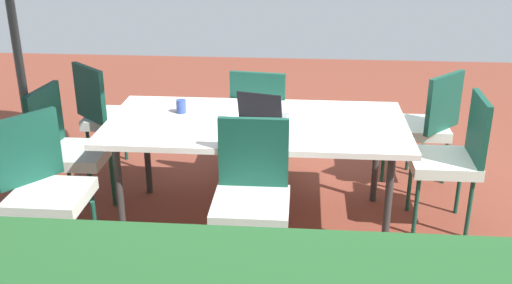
% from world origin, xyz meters
% --- Properties ---
extents(ground_plane, '(10.00, 10.00, 0.02)m').
position_xyz_m(ground_plane, '(0.00, 0.00, -0.01)').
color(ground_plane, brown).
extents(dining_table, '(2.10, 1.04, 0.77)m').
position_xyz_m(dining_table, '(0.00, 0.00, 0.72)').
color(dining_table, silver).
rests_on(dining_table, ground_plane).
extents(chair_southwest, '(0.59, 0.59, 0.98)m').
position_xyz_m(chair_southwest, '(-1.31, -0.69, 0.55)').
color(chair_southwest, silver).
rests_on(chair_southwest, ground_plane).
extents(chair_north, '(0.46, 0.46, 0.98)m').
position_xyz_m(chair_north, '(-0.03, 0.66, 0.55)').
color(chair_north, silver).
rests_on(chair_north, ground_plane).
extents(chair_south, '(0.48, 0.49, 0.98)m').
position_xyz_m(chair_south, '(0.01, -0.68, 0.55)').
color(chair_south, silver).
rests_on(chair_south, ground_plane).
extents(chair_northeast, '(0.58, 0.58, 0.98)m').
position_xyz_m(chair_northeast, '(1.28, 0.66, 0.55)').
color(chair_northeast, silver).
rests_on(chair_northeast, ground_plane).
extents(chair_west, '(0.47, 0.46, 0.98)m').
position_xyz_m(chair_west, '(-1.38, -0.04, 0.55)').
color(chair_west, silver).
rests_on(chair_west, ground_plane).
extents(chair_east, '(0.48, 0.47, 0.98)m').
position_xyz_m(chair_east, '(1.38, 0.03, 0.55)').
color(chair_east, silver).
rests_on(chair_east, ground_plane).
extents(chair_southeast, '(0.59, 0.59, 0.98)m').
position_xyz_m(chair_southeast, '(1.31, -0.72, 0.55)').
color(chair_southeast, silver).
rests_on(chair_southeast, ground_plane).
extents(laptop, '(0.37, 0.32, 0.21)m').
position_xyz_m(laptop, '(-0.04, -0.06, 0.82)').
color(laptop, gray).
rests_on(laptop, dining_table).
extents(cup, '(0.07, 0.07, 0.10)m').
position_xyz_m(cup, '(0.56, -0.14, 0.82)').
color(cup, '#334C99').
rests_on(cup, dining_table).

